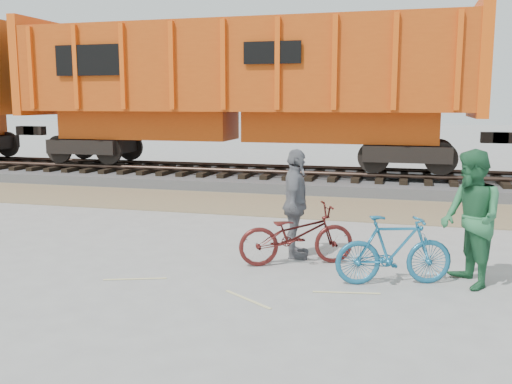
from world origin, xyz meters
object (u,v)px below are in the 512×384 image
hopper_car_center (240,86)px  bicycle_teal (394,250)px  bicycle_maroon (296,235)px  person_man (471,219)px  person_woman (295,204)px

hopper_car_center → bicycle_teal: (4.96, -9.06, -2.52)m
bicycle_maroon → person_man: (2.49, -0.42, 0.47)m
bicycle_teal → person_man: person_man is taller
hopper_car_center → person_man: bearing=-56.1°
hopper_car_center → bicycle_teal: 10.63m
person_woman → bicycle_teal: bearing=-129.4°
bicycle_teal → hopper_car_center: bearing=10.6°
hopper_car_center → bicycle_maroon: (3.47, -8.44, -2.53)m
bicycle_maroon → person_man: person_man is taller
bicycle_maroon → person_man: 2.57m
bicycle_teal → person_man: (1.00, 0.20, 0.46)m
bicycle_maroon → hopper_car_center: bearing=-2.2°
bicycle_maroon → person_woman: bearing=-10.5°
person_man → bicycle_teal: bearing=-99.2°
hopper_car_center → person_man: hopper_car_center is taller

